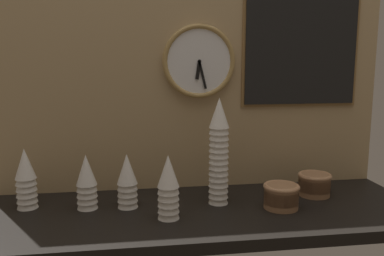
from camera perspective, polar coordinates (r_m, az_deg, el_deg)
ground_plane at (r=148.95cm, az=1.05°, el=-11.88°), size 160.00×56.00×4.00cm
wall_tiled_back at (r=164.80cm, az=-0.41°, el=9.59°), size 160.00×3.00×105.00cm
cup_stack_left at (r=149.49cm, az=-14.58°, el=-7.33°), size 7.30×7.30×19.61cm
cup_stack_center at (r=135.88cm, az=-3.34°, el=-8.27°), size 7.30×7.30×21.79cm
cup_stack_center_right at (r=147.83cm, az=3.78°, el=-3.30°), size 7.30×7.30×39.19cm
cup_stack_far_left at (r=156.40cm, az=-22.29°, el=-6.58°), size 7.30×7.30×21.79cm
cup_stack_center_left at (r=147.79cm, az=-9.08°, el=-7.33°), size 7.30×7.30×19.61cm
bowl_stack_right at (r=150.09cm, az=12.41°, el=-9.20°), size 12.94×12.94×8.77cm
bowl_stack_far_right at (r=166.88cm, az=16.81°, el=-7.47°), size 12.94×12.94×8.77cm
wall_clock at (r=162.33cm, az=0.99°, el=9.33°), size 29.09×2.70×29.09cm
menu_board at (r=175.21cm, az=15.07°, el=10.35°), size 49.65×1.32×45.47cm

